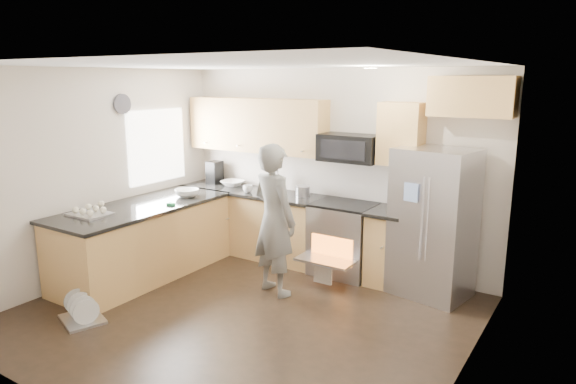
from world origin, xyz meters
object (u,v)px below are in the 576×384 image
Objects in this scene: refrigerator at (433,223)px; dish_rack at (82,313)px; stove_range at (344,222)px; person at (274,220)px.

dish_rack is (-2.83, -2.64, -0.78)m from refrigerator.
stove_range is 3.12× the size of dish_rack.
refrigerator is 2.99× the size of dish_rack.
dish_rack is (-1.28, -1.70, -0.81)m from person.
person is at bearing -138.73° from refrigerator.
refrigerator is 3.95m from dish_rack.
stove_range is 1.04× the size of refrigerator.
person is 2.27m from dish_rack.
person is 3.08× the size of dish_rack.
person reaches higher than dish_rack.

